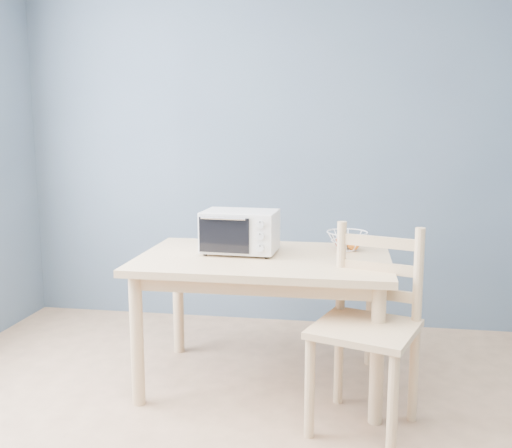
% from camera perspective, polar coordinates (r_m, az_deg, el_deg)
% --- Properties ---
extents(room, '(4.01, 4.51, 2.61)m').
position_cam_1_polar(room, '(2.01, -4.04, 5.09)').
color(room, tan).
rests_on(room, ground).
extents(dining_table, '(1.40, 0.90, 0.75)m').
position_cam_1_polar(dining_table, '(3.22, 0.79, -4.99)').
color(dining_table, '#DBB683').
rests_on(dining_table, ground).
extents(toaster_oven, '(0.43, 0.32, 0.25)m').
position_cam_1_polar(toaster_oven, '(3.26, -1.89, -0.69)').
color(toaster_oven, silver).
rests_on(toaster_oven, dining_table).
extents(fruit_basket, '(0.25, 0.25, 0.11)m').
position_cam_1_polar(fruit_basket, '(3.39, 9.11, -1.65)').
color(fruit_basket, white).
rests_on(fruit_basket, dining_table).
extents(dining_chair, '(0.59, 0.59, 0.99)m').
position_cam_1_polar(dining_chair, '(2.87, 11.10, -10.41)').
color(dining_chair, '#DBB683').
rests_on(dining_chair, ground).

